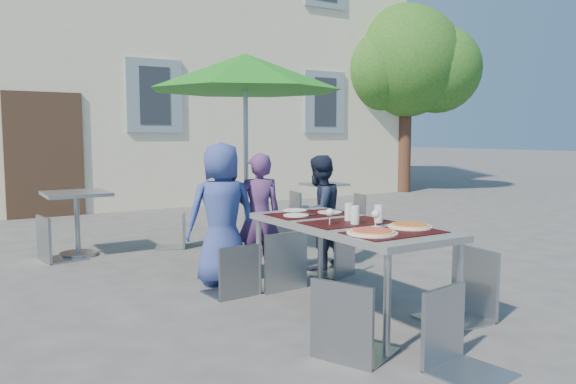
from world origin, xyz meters
TOP-DOWN VIEW (x-y plane):
  - ground at (0.00, 0.00)m, footprint 90.00×90.00m
  - tree at (6.55, 7.54)m, footprint 3.60×3.00m
  - dining_table at (-0.79, 0.38)m, footprint 0.80×1.85m
  - pizza_near_left at (-0.97, -0.14)m, footprint 0.36×0.36m
  - pizza_near_right at (-0.55, -0.08)m, footprint 0.33×0.33m
  - glassware at (-0.73, 0.30)m, footprint 0.47×0.40m
  - place_settings at (-0.77, 0.99)m, footprint 0.63×0.50m
  - child_0 at (-1.25, 1.76)m, footprint 0.74×0.54m
  - child_1 at (-0.85, 1.75)m, footprint 0.53×0.42m
  - child_2 at (-0.09, 1.78)m, footprint 0.67×0.50m
  - chair_0 at (-1.34, 1.32)m, footprint 0.42×0.43m
  - chair_1 at (-0.86, 1.32)m, footprint 0.49×0.49m
  - chair_2 at (-0.11, 1.42)m, footprint 0.49×0.49m
  - chair_3 at (-1.34, -0.36)m, footprint 0.59×0.59m
  - chair_4 at (-0.06, -0.19)m, footprint 0.50×0.49m
  - chair_5 at (-0.88, -0.85)m, footprint 0.48×0.49m
  - patio_umbrella at (-0.43, 2.83)m, footprint 2.30×2.30m
  - cafe_table_0 at (-2.19, 3.84)m, footprint 0.72×0.72m
  - bg_chair_l_0 at (-2.49, 3.71)m, footprint 0.51×0.51m
  - bg_chair_r_0 at (-0.99, 3.70)m, footprint 0.50×0.49m
  - cafe_table_1 at (1.81, 4.37)m, footprint 0.62×0.62m
  - bg_chair_l_1 at (1.30, 4.26)m, footprint 0.56×0.56m
  - bg_chair_r_1 at (2.41, 4.31)m, footprint 0.44×0.44m

SIDE VIEW (x-z plane):
  - ground at x=0.00m, z-range 0.00..0.00m
  - cafe_table_1 at x=1.81m, z-range 0.09..0.75m
  - bg_chair_r_0 at x=-0.99m, z-range 0.07..0.91m
  - chair_2 at x=-0.11m, z-range 0.07..0.92m
  - bg_chair_r_1 at x=2.41m, z-range 0.07..0.93m
  - chair_0 at x=-1.34m, z-range 0.07..0.98m
  - cafe_table_0 at x=-2.19m, z-range 0.15..0.93m
  - chair_5 at x=-0.88m, z-range 0.08..1.04m
  - bg_chair_l_0 at x=-2.49m, z-range 0.09..1.09m
  - chair_3 at x=-1.34m, z-range 0.09..1.09m
  - child_2 at x=-0.09m, z-range 0.00..1.24m
  - chair_1 at x=-0.86m, z-range 0.10..1.14m
  - chair_4 at x=-0.06m, z-range 0.10..1.15m
  - bg_chair_l_1 at x=1.30m, z-range 0.10..1.16m
  - child_1 at x=-0.85m, z-range 0.00..1.27m
  - child_0 at x=-1.25m, z-range 0.00..1.38m
  - dining_table at x=-0.79m, z-range 0.32..1.07m
  - place_settings at x=-0.77m, z-range 0.76..0.77m
  - pizza_near_right at x=-0.55m, z-range 0.75..0.78m
  - pizza_near_left at x=-0.97m, z-range 0.75..0.78m
  - glassware at x=-0.73m, z-range 0.75..0.90m
  - patio_umbrella at x=-0.43m, z-range 0.96..3.36m
  - tree at x=6.55m, z-range 0.90..5.60m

